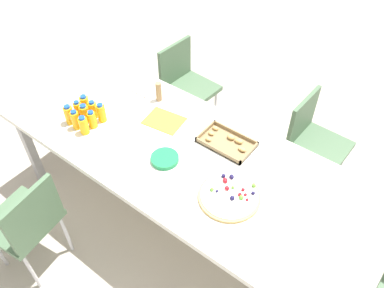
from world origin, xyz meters
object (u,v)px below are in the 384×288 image
at_px(juice_bottle_8, 101,113).
at_px(cardboard_tube, 159,92).
at_px(chair_near_left, 27,221).
at_px(juice_bottle_0, 69,115).
at_px(juice_bottle_3, 78,110).
at_px(juice_bottle_6, 85,105).
at_px(chair_far_left, 185,82).
at_px(plate_stack, 165,159).
at_px(napkin_stack, 145,89).
at_px(juice_bottle_1, 76,120).
at_px(juice_bottle_7, 93,110).
at_px(party_table, 178,154).
at_px(juice_bottle_4, 85,114).
at_px(chair_far_right, 313,138).
at_px(paper_folder, 164,121).
at_px(fruit_pizza, 230,196).
at_px(snack_tray, 227,142).
at_px(juice_bottle_2, 84,125).
at_px(juice_bottle_5, 92,120).

relative_size(juice_bottle_8, cardboard_tube, 0.95).
relative_size(chair_near_left, juice_bottle_0, 5.64).
distance_m(juice_bottle_3, juice_bottle_6, 0.07).
relative_size(chair_far_left, plate_stack, 4.70).
distance_m(juice_bottle_0, juice_bottle_8, 0.22).
bearing_deg(napkin_stack, juice_bottle_1, -98.06).
bearing_deg(juice_bottle_7, juice_bottle_0, -120.28).
xyz_separation_m(chair_near_left, juice_bottle_1, (-0.16, 0.62, 0.32)).
relative_size(juice_bottle_6, cardboard_tube, 0.95).
bearing_deg(chair_near_left, napkin_stack, -4.10).
xyz_separation_m(party_table, plate_stack, (0.00, -0.13, 0.07)).
relative_size(juice_bottle_1, juice_bottle_4, 1.02).
bearing_deg(chair_far_right, juice_bottle_8, -47.76).
relative_size(chair_far_left, napkin_stack, 5.53).
distance_m(chair_near_left, paper_folder, 1.09).
relative_size(juice_bottle_1, juice_bottle_8, 1.01).
relative_size(juice_bottle_8, fruit_pizza, 0.40).
bearing_deg(juice_bottle_7, juice_bottle_4, -96.48).
xyz_separation_m(snack_tray, plate_stack, (-0.22, -0.36, 0.00)).
bearing_deg(juice_bottle_0, juice_bottle_7, 59.72).
distance_m(juice_bottle_1, napkin_stack, 0.60).
bearing_deg(juice_bottle_3, juice_bottle_0, -95.97).
bearing_deg(paper_folder, chair_far_left, 118.01).
xyz_separation_m(chair_near_left, fruit_pizza, (0.99, 0.76, 0.26)).
bearing_deg(party_table, chair_far_left, 125.85).
xyz_separation_m(juice_bottle_4, juice_bottle_6, (-0.07, 0.07, 0.00)).
distance_m(juice_bottle_4, fruit_pizza, 1.15).
xyz_separation_m(juice_bottle_2, juice_bottle_7, (-0.07, 0.15, -0.00)).
distance_m(juice_bottle_4, juice_bottle_8, 0.11).
bearing_deg(snack_tray, paper_folder, -169.71).
xyz_separation_m(chair_far_left, juice_bottle_3, (-0.11, -1.04, 0.32)).
relative_size(juice_bottle_2, paper_folder, 0.52).
relative_size(party_table, cardboard_tube, 16.35).
xyz_separation_m(chair_near_left, juice_bottle_7, (-0.15, 0.77, 0.31)).
distance_m(snack_tray, paper_folder, 0.48).
relative_size(juice_bottle_0, juice_bottle_1, 1.01).
height_order(juice_bottle_4, juice_bottle_6, juice_bottle_6).
xyz_separation_m(juice_bottle_0, plate_stack, (0.75, 0.12, -0.05)).
relative_size(juice_bottle_4, paper_folder, 0.55).
bearing_deg(party_table, juice_bottle_3, -166.29).
bearing_deg(juice_bottle_0, juice_bottle_4, 44.17).
relative_size(party_table, paper_folder, 9.56).
height_order(chair_far_left, cardboard_tube, cardboard_tube).
bearing_deg(plate_stack, party_table, 90.63).
height_order(party_table, juice_bottle_5, juice_bottle_5).
bearing_deg(juice_bottle_4, paper_folder, 37.73).
height_order(chair_near_left, juice_bottle_2, juice_bottle_2).
bearing_deg(juice_bottle_1, juice_bottle_7, 87.32).
bearing_deg(juice_bottle_1, snack_tray, 28.97).
xyz_separation_m(juice_bottle_1, juice_bottle_4, (-0.00, 0.08, -0.00)).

